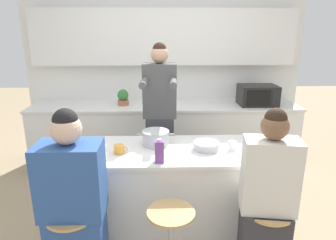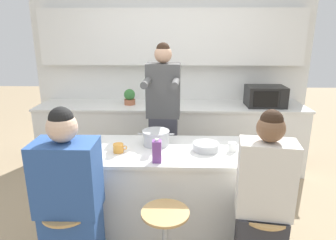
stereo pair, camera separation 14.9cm
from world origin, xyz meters
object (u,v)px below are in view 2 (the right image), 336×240
Objects in this scene: juice_carton at (157,151)px; potted_plant at (130,97)px; person_cooking at (163,125)px; coffee_cup_near at (118,148)px; person_wrapped_blanket at (71,208)px; microwave at (265,96)px; fruit_bowl at (206,147)px; kitchen_island at (168,193)px; coffee_cup_far at (232,147)px; person_seated_near at (262,215)px; cooking_pot at (156,138)px.

potted_plant is at bearing 105.25° from juice_carton.
coffee_cup_near is at bearing -111.80° from person_cooking.
juice_carton is (0.35, -0.19, 0.05)m from coffee_cup_near.
microwave is at bearing 47.34° from person_wrapped_blanket.
juice_carton is at bearing -148.69° from fruit_bowl.
kitchen_island is 0.74m from coffee_cup_far.
juice_carton is (-0.64, -0.24, 0.05)m from coffee_cup_far.
fruit_bowl is 0.46× the size of microwave.
juice_carton is at bearing -74.75° from potted_plant.
coffee_cup_far is 0.21× the size of microwave.
person_seated_near is 13.76× the size of coffee_cup_far.
microwave is at bearing 49.56° from kitchen_island.
kitchen_island is 1.23× the size of person_seated_near.
juice_carton is (-0.41, -0.25, 0.06)m from fruit_bowl.
person_cooking is at bearing 95.64° from kitchen_island.
cooking_pot is 1.95m from microwave.
coffee_cup_far is 1.93m from potted_plant.
person_seated_near is at bearing -41.72° from kitchen_island.
microwave is (1.34, 1.75, 0.08)m from juice_carton.
fruit_bowl is 1.79m from potted_plant.
cooking_pot is 2.76× the size of coffee_cup_near.
coffee_cup_near is (-0.31, -0.19, -0.03)m from cooking_pot.
fruit_bowl is at bearing 129.04° from person_seated_near.
person_wrapped_blanket is at bearing -150.18° from juice_carton.
person_cooking is 0.96m from coffee_cup_far.
person_wrapped_blanket reaches higher than potted_plant.
kitchen_island is at bearing -81.62° from person_cooking.
microwave reaches higher than potted_plant.
coffee_cup_far is 0.53× the size of juice_carton.
coffee_cup_far is 0.69m from juice_carton.
fruit_bowl reaches higher than kitchen_island.
person_cooking is (-0.07, 0.70, 0.45)m from kitchen_island.
juice_carton is (-0.01, -0.97, 0.09)m from person_cooking.
microwave is (0.93, 1.50, 0.14)m from fruit_bowl.
person_cooking is at bearing 65.46° from coffee_cup_near.
coffee_cup_near is 0.40m from juice_carton.
microwave is at bearing 52.49° from juice_carton.
kitchen_island is at bearing -130.44° from microwave.
juice_carton is at bearing -106.48° from kitchen_island.
coffee_cup_far is (0.23, -0.01, 0.01)m from fruit_bowl.
potted_plant is (-0.46, 1.42, 0.07)m from cooking_pot.
kitchen_island is at bearing 42.12° from person_wrapped_blanket.
person_seated_near is 0.66m from coffee_cup_far.
juice_carton is at bearing -84.92° from cooking_pot.
coffee_cup_near reaches higher than fruit_bowl.
person_cooking is at bearing 119.55° from fruit_bowl.
person_seated_near reaches higher than coffee_cup_near.
person_wrapped_blanket is 0.76m from juice_carton.
person_cooking reaches higher than person_wrapped_blanket.
person_seated_near is 1.26m from coffee_cup_near.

